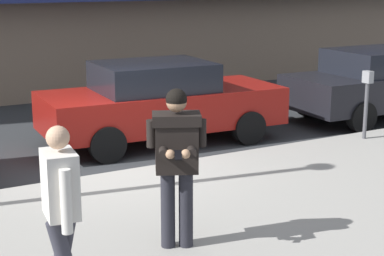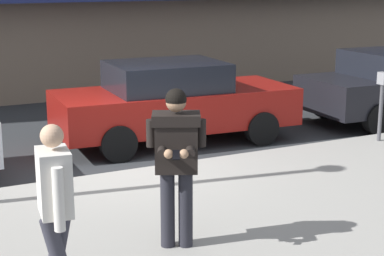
{
  "view_description": "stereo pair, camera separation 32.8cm",
  "coord_description": "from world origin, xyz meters",
  "px_view_note": "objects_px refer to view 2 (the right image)",
  "views": [
    {
      "loc": [
        -3.68,
        -9.1,
        3.12
      ],
      "look_at": [
        -0.33,
        -3.19,
        1.49
      ],
      "focal_mm": 60.0,
      "sensor_mm": 36.0,
      "label": 1
    },
    {
      "loc": [
        -3.39,
        -9.25,
        3.12
      ],
      "look_at": [
        -0.33,
        -3.19,
        1.49
      ],
      "focal_mm": 60.0,
      "sensor_mm": 36.0,
      "label": 2
    }
  ],
  "objects_px": {
    "parked_sedan_mid": "(173,101)",
    "man_texting_on_phone": "(176,151)",
    "parking_meter": "(382,96)",
    "pedestrian_in_light_coat": "(55,202)"
  },
  "relations": [
    {
      "from": "pedestrian_in_light_coat",
      "to": "parking_meter",
      "type": "xyz_separation_m",
      "value": [
        6.86,
        3.19,
        -0.14
      ]
    },
    {
      "from": "parked_sedan_mid",
      "to": "man_texting_on_phone",
      "type": "distance_m",
      "value": 5.18
    },
    {
      "from": "man_texting_on_phone",
      "to": "pedestrian_in_light_coat",
      "type": "xyz_separation_m",
      "value": [
        -1.51,
        -0.61,
        -0.14
      ]
    },
    {
      "from": "parked_sedan_mid",
      "to": "parking_meter",
      "type": "distance_m",
      "value": 3.83
    },
    {
      "from": "parked_sedan_mid",
      "to": "parking_meter",
      "type": "relative_size",
      "value": 3.62
    },
    {
      "from": "man_texting_on_phone",
      "to": "pedestrian_in_light_coat",
      "type": "distance_m",
      "value": 1.63
    },
    {
      "from": "pedestrian_in_light_coat",
      "to": "parked_sedan_mid",
      "type": "bearing_deg",
      "value": 55.29
    },
    {
      "from": "parked_sedan_mid",
      "to": "pedestrian_in_light_coat",
      "type": "bearing_deg",
      "value": -124.71
    },
    {
      "from": "pedestrian_in_light_coat",
      "to": "parking_meter",
      "type": "bearing_deg",
      "value": 24.94
    },
    {
      "from": "parked_sedan_mid",
      "to": "man_texting_on_phone",
      "type": "relative_size",
      "value": 2.55
    }
  ]
}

